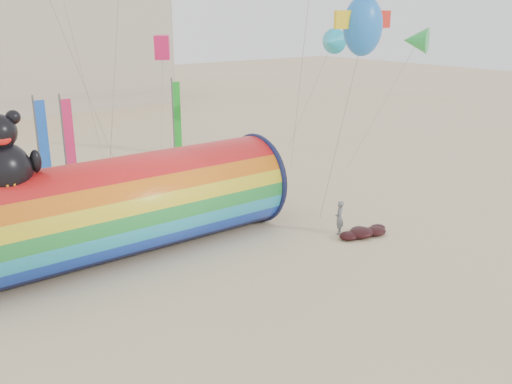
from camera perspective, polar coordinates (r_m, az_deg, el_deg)
ground at (r=22.52m, az=1.33°, el=-6.98°), size 160.00×160.00×0.00m
windsock_assembly at (r=23.21m, az=-13.09°, el=-1.15°), size 13.66×4.16×6.30m
kite_handler at (r=25.27m, az=8.34°, el=-2.54°), size 0.65×0.62×1.50m
fabric_bundle at (r=25.39m, az=10.71°, el=-3.96°), size 2.62×1.35×0.41m
festival_banners at (r=35.04m, az=-15.18°, el=5.88°), size 10.64×3.45×5.20m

